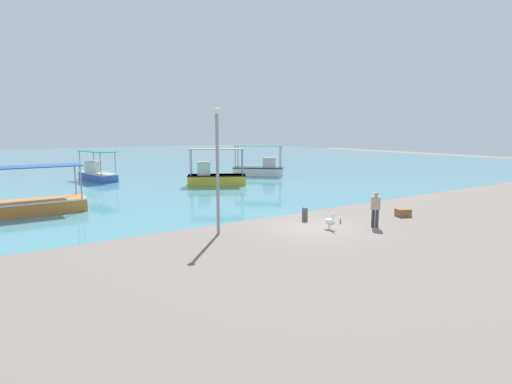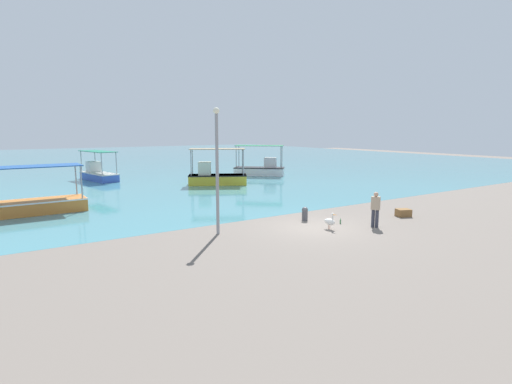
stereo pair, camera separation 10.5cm
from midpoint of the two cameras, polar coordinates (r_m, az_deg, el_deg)
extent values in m
plane|color=#70655C|center=(19.17, 8.48, -5.00)|extent=(120.00, 120.00, 0.00)
cube|color=teal|center=(63.28, -21.71, 4.15)|extent=(110.00, 90.00, 0.00)
cube|color=gold|center=(33.66, -5.40, 1.78)|extent=(5.03, 3.82, 0.82)
cube|color=black|center=(33.62, -5.41, 2.41)|extent=(5.09, 3.88, 0.08)
cylinder|color=#99999E|center=(34.31, -1.85, 4.43)|extent=(0.08, 0.08, 2.13)
cylinder|color=#99999E|center=(32.79, -1.72, 4.23)|extent=(0.08, 0.08, 2.13)
cylinder|color=#99999E|center=(34.37, -8.99, 4.34)|extent=(0.08, 0.08, 2.13)
cylinder|color=#99999E|center=(32.85, -9.19, 4.12)|extent=(0.08, 0.08, 2.13)
cube|color=#847458|center=(33.44, -5.47, 6.16)|extent=(4.91, 3.82, 0.05)
cube|color=beige|center=(33.59, -7.26, 3.36)|extent=(1.49, 1.58, 1.07)
cube|color=white|center=(40.28, 0.55, 2.98)|extent=(4.88, 4.56, 0.80)
cube|color=black|center=(40.25, 0.55, 3.50)|extent=(4.94, 4.62, 0.08)
cylinder|color=#99999E|center=(39.76, -2.78, 5.03)|extent=(0.08, 0.08, 2.15)
cylinder|color=#99999E|center=(41.24, -2.39, 5.17)|extent=(0.08, 0.08, 2.15)
cylinder|color=#99999E|center=(39.18, 3.64, 4.96)|extent=(0.08, 0.08, 2.15)
cylinder|color=#99999E|center=(40.69, 3.80, 5.11)|extent=(0.08, 0.08, 2.15)
cube|color=#227448|center=(40.10, 0.55, 6.65)|extent=(4.79, 4.50, 0.05)
cube|color=silver|center=(40.07, 2.13, 4.22)|extent=(1.68, 1.69, 0.97)
cube|color=orange|center=(25.07, -30.67, -2.00)|extent=(6.71, 1.97, 0.73)
cube|color=silver|center=(25.01, -30.73, -1.27)|extent=(6.75, 2.01, 0.08)
cylinder|color=#99999E|center=(24.43, -23.55, 1.30)|extent=(0.08, 0.08, 1.83)
cylinder|color=#99999E|center=(26.02, -24.22, 1.68)|extent=(0.08, 0.08, 1.83)
cube|color=navy|center=(24.79, -31.08, 3.05)|extent=(6.51, 2.07, 0.05)
cube|color=#3A5BC1|center=(38.93, -21.43, 2.08)|extent=(2.51, 5.14, 0.70)
cube|color=silver|center=(38.89, -21.46, 2.53)|extent=(2.56, 5.19, 0.08)
cylinder|color=#99999E|center=(37.06, -19.26, 3.91)|extent=(0.08, 0.08, 1.90)
cylinder|color=#99999E|center=(36.52, -21.11, 3.74)|extent=(0.08, 0.08, 1.90)
cylinder|color=#99999E|center=(41.10, -21.93, 4.21)|extent=(0.08, 0.08, 1.90)
cylinder|color=#99999E|center=(40.61, -23.63, 4.05)|extent=(0.08, 0.08, 1.90)
cube|color=#1B6D55|center=(38.75, -21.63, 5.42)|extent=(2.57, 4.97, 0.05)
cube|color=silver|center=(39.86, -22.14, 3.39)|extent=(1.25, 1.15, 0.96)
cylinder|color=#E0997A|center=(18.92, 10.66, -4.89)|extent=(0.03, 0.03, 0.22)
cylinder|color=#E0997A|center=(18.85, 10.46, -4.94)|extent=(0.03, 0.03, 0.22)
ellipsoid|color=white|center=(18.81, 10.65, -4.21)|extent=(0.34, 0.59, 0.32)
ellipsoid|color=white|center=(18.96, 10.07, -4.02)|extent=(0.14, 0.17, 0.10)
cylinder|color=white|center=(18.66, 11.03, -3.61)|extent=(0.07, 0.07, 0.26)
sphere|color=white|center=(18.63, 11.05, -3.12)|extent=(0.11, 0.11, 0.11)
cone|color=#E5933F|center=(18.53, 11.44, -3.23)|extent=(0.09, 0.30, 0.06)
cylinder|color=gray|center=(17.35, -5.39, 2.42)|extent=(0.14, 0.14, 5.25)
sphere|color=#EAEACC|center=(17.26, -5.52, 11.49)|extent=(0.28, 0.28, 0.28)
cylinder|color=#47474C|center=(20.40, 7.13, -3.37)|extent=(0.29, 0.29, 0.52)
sphere|color=#4C4C51|center=(20.34, 7.15, -2.55)|extent=(0.31, 0.31, 0.31)
cylinder|color=#353644|center=(19.68, 17.03, -3.66)|extent=(0.16, 0.16, 0.85)
cylinder|color=#353644|center=(19.71, 16.52, -3.62)|extent=(0.16, 0.16, 0.85)
cube|color=tan|center=(19.55, 16.87, -1.53)|extent=(0.40, 0.46, 0.62)
sphere|color=tan|center=(19.48, 16.93, -0.32)|extent=(0.22, 0.22, 0.22)
cube|color=brown|center=(22.65, 20.43, -2.79)|extent=(0.86, 0.77, 0.40)
cylinder|color=#3F7F4C|center=(20.09, 12.11, -4.16)|extent=(0.07, 0.07, 0.20)
cylinder|color=#3F7F4C|center=(20.06, 12.12, -3.78)|extent=(0.03, 0.03, 0.07)
camera|label=1|loc=(0.05, -89.85, 0.02)|focal=28.00mm
camera|label=2|loc=(0.05, 90.15, -0.02)|focal=28.00mm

